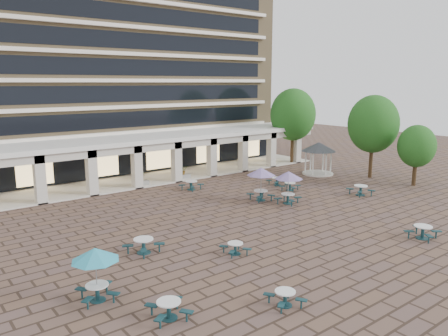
{
  "coord_description": "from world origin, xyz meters",
  "views": [
    {
      "loc": [
        -19.75,
        -23.11,
        9.51
      ],
      "look_at": [
        0.6,
        3.0,
        3.0
      ],
      "focal_mm": 35.0,
      "sensor_mm": 36.0,
      "label": 1
    }
  ],
  "objects": [
    {
      "name": "ground",
      "position": [
        0.0,
        0.0,
        0.0
      ],
      "size": [
        120.0,
        120.0,
        0.0
      ],
      "primitive_type": "plane",
      "color": "brown",
      "rests_on": "ground"
    },
    {
      "name": "gazebo",
      "position": [
        15.74,
        6.33,
        2.53
      ],
      "size": [
        3.61,
        3.61,
        3.36
      ],
      "rotation": [
        0.0,
        0.0,
        0.29
      ],
      "color": "beige",
      "rests_on": "ground"
    },
    {
      "name": "tree_east_b",
      "position": [
        18.83,
        -2.59,
        3.72
      ],
      "size": [
        3.42,
        3.42,
        5.7
      ],
      "color": "#3F2E19",
      "rests_on": "ground"
    },
    {
      "name": "planter_left",
      "position": [
        -1.54,
        12.9,
        0.58
      ],
      "size": [
        1.5,
        0.81,
        1.34
      ],
      "color": "#989893",
      "rests_on": "ground"
    },
    {
      "name": "picnic_table_4",
      "position": [
        -13.19,
        -5.57,
        2.08
      ],
      "size": [
        2.12,
        2.12,
        2.45
      ],
      "rotation": [
        0.0,
        0.0,
        -0.14
      ],
      "color": "#15393F",
      "rests_on": "ground"
    },
    {
      "name": "tree_east_c",
      "position": [
        18.28,
        12.49,
        5.79
      ],
      "size": [
        5.32,
        5.32,
        8.86
      ],
      "color": "#3F2E19",
      "rests_on": "ground"
    },
    {
      "name": "picnic_table_10",
      "position": [
        8.26,
        3.21,
        0.43
      ],
      "size": [
        1.94,
        1.94,
        0.72
      ],
      "rotation": [
        0.0,
        0.0,
        0.34
      ],
      "color": "#15393F",
      "rests_on": "ground"
    },
    {
      "name": "picnic_table_5",
      "position": [
        -4.98,
        -5.2,
        0.4
      ],
      "size": [
        1.67,
        1.67,
        0.66
      ],
      "rotation": [
        0.0,
        0.0,
        -0.19
      ],
      "color": "#15393F",
      "rests_on": "ground"
    },
    {
      "name": "picnic_table_9",
      "position": [
        1.43,
        8.85,
        0.48
      ],
      "size": [
        2.16,
        2.16,
        0.81
      ],
      "rotation": [
        0.0,
        0.0,
        0.32
      ],
      "color": "#15393F",
      "rests_on": "ground"
    },
    {
      "name": "picnic_table_13",
      "position": [
        8.77,
        5.35,
        0.44
      ],
      "size": [
        1.8,
        1.8,
        0.73
      ],
      "rotation": [
        0.0,
        0.0,
        -0.14
      ],
      "color": "#15393F",
      "rests_on": "ground"
    },
    {
      "name": "picnic_table_1",
      "position": [
        -6.96,
        -11.0,
        0.41
      ],
      "size": [
        1.76,
        1.76,
        0.68
      ],
      "rotation": [
        0.0,
        0.0,
        -0.23
      ],
      "color": "#15393F",
      "rests_on": "ground"
    },
    {
      "name": "apartment_building",
      "position": [
        0.0,
        25.47,
        12.6
      ],
      "size": [
        40.0,
        15.5,
        25.2
      ],
      "color": "#947C54",
      "rests_on": "ground"
    },
    {
      "name": "picnic_table_2",
      "position": [
        5.75,
        -10.4,
        0.49
      ],
      "size": [
        1.99,
        1.99,
        0.82
      ],
      "rotation": [
        0.0,
        0.0,
        0.12
      ],
      "color": "#15393F",
      "rests_on": "ground"
    },
    {
      "name": "picnic_table_7",
      "position": [
        11.78,
        -1.7,
        0.51
      ],
      "size": [
        2.22,
        2.22,
        0.86
      ],
      "rotation": [
        0.0,
        0.0,
        -0.25
      ],
      "color": "#15393F",
      "rests_on": "ground"
    },
    {
      "name": "picnic_table_0",
      "position": [
        -11.47,
        -8.81,
        0.46
      ],
      "size": [
        1.94,
        1.94,
        0.76
      ],
      "rotation": [
        0.0,
        0.0,
        -0.2
      ],
      "color": "#15393F",
      "rests_on": "ground"
    },
    {
      "name": "retail_arcade",
      "position": [
        0.0,
        14.8,
        3.0
      ],
      "size": [
        42.0,
        6.6,
        4.4
      ],
      "color": "white",
      "rests_on": "ground"
    },
    {
      "name": "tree_east_a",
      "position": [
        18.64,
        1.98,
        5.44
      ],
      "size": [
        5.0,
        5.0,
        8.33
      ],
      "color": "#3F2E19",
      "rests_on": "ground"
    },
    {
      "name": "picnic_table_11",
      "position": [
        4.95,
        0.29,
        2.22
      ],
      "size": [
        2.26,
        2.26,
        2.62
      ],
      "rotation": [
        0.0,
        0.0,
        0.34
      ],
      "color": "#15393F",
      "rests_on": "ground"
    },
    {
      "name": "picnic_table_8",
      "position": [
        -8.97,
        -1.87,
        0.51
      ],
      "size": [
        2.24,
        2.24,
        0.85
      ],
      "rotation": [
        0.0,
        0.0,
        0.3
      ],
      "color": "#15393F",
      "rests_on": "ground"
    },
    {
      "name": "picnic_table_6",
      "position": [
        3.9,
        2.33,
        2.31
      ],
      "size": [
        2.35,
        2.35,
        2.72
      ],
      "rotation": [
        0.0,
        0.0,
        -0.14
      ],
      "color": "#15393F",
      "rests_on": "ground"
    },
    {
      "name": "planter_right",
      "position": [
        3.15,
        12.9,
        0.58
      ],
      "size": [
        1.5,
        0.81,
        1.36
      ],
      "color": "#989893",
      "rests_on": "ground"
    }
  ]
}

